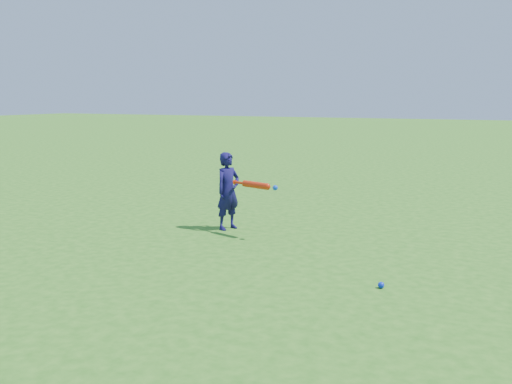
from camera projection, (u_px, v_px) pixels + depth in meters
ground at (173, 226)px, 7.70m from camera, size 80.00×80.00×0.00m
child at (228, 191)px, 7.47m from camera, size 0.36×0.43×1.02m
ground_ball_blue at (381, 285)px, 5.21m from camera, size 0.06×0.06×0.06m
bat_swing at (257, 185)px, 7.03m from camera, size 0.71×0.27×0.08m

